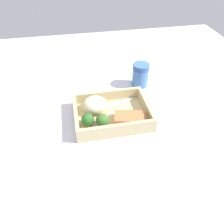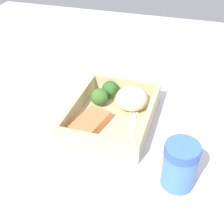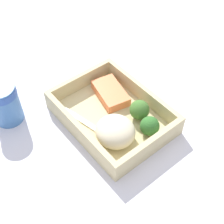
{
  "view_description": "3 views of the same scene",
  "coord_description": "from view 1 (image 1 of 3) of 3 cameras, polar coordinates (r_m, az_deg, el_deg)",
  "views": [
    {
      "loc": [
        10.86,
        55.9,
        52.29
      ],
      "look_at": [
        0.0,
        0.0,
        2.7
      ],
      "focal_mm": 35.0,
      "sensor_mm": 36.0,
      "label": 1
    },
    {
      "loc": [
        -58.76,
        -18.0,
        47.16
      ],
      "look_at": [
        0.0,
        0.0,
        2.7
      ],
      "focal_mm": 50.0,
      "sensor_mm": 36.0,
      "label": 2
    },
    {
      "loc": [
        35.75,
        -29.11,
        55.59
      ],
      "look_at": [
        0.0,
        0.0,
        2.7
      ],
      "focal_mm": 50.0,
      "sensor_mm": 36.0,
      "label": 3
    }
  ],
  "objects": [
    {
      "name": "broccoli_floret_1",
      "position": [
        0.71,
        -2.49,
        -2.22
      ],
      "size": [
        4.49,
        4.49,
        4.77
      ],
      "color": "#87AF5F",
      "rests_on": "takeout_tray"
    },
    {
      "name": "paper_cup",
      "position": [
        0.91,
        7.44,
        9.86
      ],
      "size": [
        6.68,
        6.68,
        9.79
      ],
      "color": "#4677B4",
      "rests_on": "ground_plane"
    },
    {
      "name": "receipt_slip",
      "position": [
        0.61,
        -6.42,
        -17.4
      ],
      "size": [
        13.35,
        16.65,
        0.24
      ],
      "primitive_type": "cube",
      "rotation": [
        0.0,
        0.0,
        0.45
      ],
      "color": "white",
      "rests_on": "ground_plane"
    },
    {
      "name": "salmon_fillet",
      "position": [
        0.74,
        4.48,
        -1.58
      ],
      "size": [
        10.88,
        7.76,
        2.27
      ],
      "primitive_type": "cube",
      "rotation": [
        0.0,
        0.0,
        -0.21
      ],
      "color": "#EF7947",
      "rests_on": "takeout_tray"
    },
    {
      "name": "ground_plane",
      "position": [
        0.78,
        0.0,
        -2.05
      ],
      "size": [
        160.0,
        160.0,
        2.0
      ],
      "primitive_type": "cube",
      "color": "silver"
    },
    {
      "name": "mashed_potatoes",
      "position": [
        0.77,
        -4.5,
        1.9
      ],
      "size": [
        8.67,
        8.3,
        5.48
      ],
      "primitive_type": "ellipsoid",
      "color": "beige",
      "rests_on": "takeout_tray"
    },
    {
      "name": "broccoli_floret_2",
      "position": [
        0.72,
        -6.38,
        -2.03
      ],
      "size": [
        4.24,
        4.24,
        4.54
      ],
      "color": "#80A95F",
      "rests_on": "takeout_tray"
    },
    {
      "name": "takeout_tray",
      "position": [
        0.77,
        0.0,
        -1.18
      ],
      "size": [
        25.81,
        19.34,
        1.2
      ],
      "primitive_type": "cube",
      "color": "#CAB987",
      "rests_on": "ground_plane"
    },
    {
      "name": "tray_rim",
      "position": [
        0.75,
        0.0,
        0.29
      ],
      "size": [
        25.81,
        19.34,
        4.02
      ],
      "color": "#CAB987",
      "rests_on": "takeout_tray"
    },
    {
      "name": "fork",
      "position": [
        0.81,
        -0.19,
        1.95
      ],
      "size": [
        15.77,
        5.1,
        0.44
      ],
      "color": "white",
      "rests_on": "takeout_tray"
    }
  ]
}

